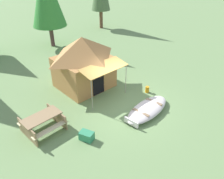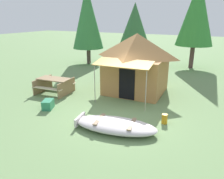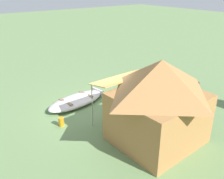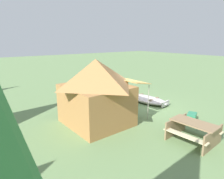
# 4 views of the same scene
# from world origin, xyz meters

# --- Properties ---
(ground_plane) EXTENTS (80.00, 80.00, 0.00)m
(ground_plane) POSITION_xyz_m (0.00, 0.00, 0.00)
(ground_plane) COLOR #688854
(beached_rowboat) EXTENTS (3.04, 1.61, 0.37)m
(beached_rowboat) POSITION_xyz_m (0.40, -1.31, 0.19)
(beached_rowboat) COLOR silver
(beached_rowboat) RESTS_ON ground_plane
(canvas_cabin_tent) EXTENTS (3.10, 3.75, 2.95)m
(canvas_cabin_tent) POSITION_xyz_m (-0.44, 2.82, 1.53)
(canvas_cabin_tent) COLOR #A87441
(canvas_cabin_tent) RESTS_ON ground_plane
(picnic_table) EXTENTS (1.76, 1.61, 0.76)m
(picnic_table) POSITION_xyz_m (-4.04, 0.80, 0.47)
(picnic_table) COLOR #8A6F4E
(picnic_table) RESTS_ON ground_plane
(cooler_box) EXTENTS (0.58, 0.68, 0.38)m
(cooler_box) POSITION_xyz_m (-2.93, -0.91, 0.19)
(cooler_box) COLOR #2E835A
(cooler_box) RESTS_ON ground_plane
(fuel_can) EXTENTS (0.26, 0.26, 0.36)m
(fuel_can) POSITION_xyz_m (1.80, -0.05, 0.18)
(fuel_can) COLOR orange
(fuel_can) RESTS_ON ground_plane
(pine_tree_back_left) EXTENTS (2.64, 2.64, 6.28)m
(pine_tree_back_left) POSITION_xyz_m (1.30, 9.90, 3.97)
(pine_tree_back_left) COLOR #4E3535
(pine_tree_back_left) RESTS_ON ground_plane
(pine_tree_far_center) EXTENTS (2.44, 2.44, 6.06)m
(pine_tree_far_center) POSITION_xyz_m (-6.48, 7.87, 3.64)
(pine_tree_far_center) COLOR #4A3C37
(pine_tree_far_center) RESTS_ON ground_plane
(pine_tree_side) EXTENTS (2.60, 2.60, 4.84)m
(pine_tree_side) POSITION_xyz_m (-3.81, 11.16, 3.08)
(pine_tree_side) COLOR brown
(pine_tree_side) RESTS_ON ground_plane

